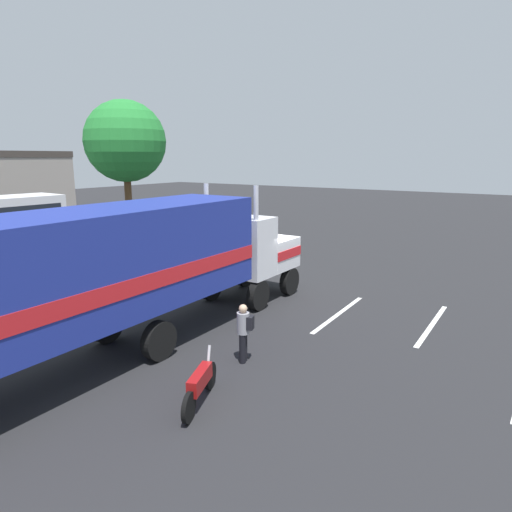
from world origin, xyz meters
TOP-DOWN VIEW (x-y plane):
  - ground_plane at (0.00, 0.00)m, footprint 120.00×120.00m
  - lane_stripe_near at (-0.90, -3.50)m, footprint 4.40×0.23m
  - lane_stripe_mid at (-0.19, -6.52)m, footprint 4.40×0.23m
  - semi_truck at (-6.91, 0.26)m, footprint 14.19×2.94m
  - person_bystander at (-5.88, -2.87)m, footprint 0.38×0.48m
  - motorcycle at (-8.19, -3.28)m, footprint 2.01×0.85m
  - tree_left at (4.45, 13.20)m, footprint 5.00×5.00m

SIDE VIEW (x-z plane):
  - ground_plane at x=0.00m, z-range 0.00..0.00m
  - lane_stripe_near at x=-0.90m, z-range 0.00..0.01m
  - lane_stripe_mid at x=-0.19m, z-range 0.00..0.01m
  - motorcycle at x=-8.19m, z-range -0.08..1.04m
  - person_bystander at x=-5.88m, z-range 0.08..1.71m
  - semi_truck at x=-6.91m, z-range 0.27..4.77m
  - tree_left at x=4.45m, z-range 1.91..10.80m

